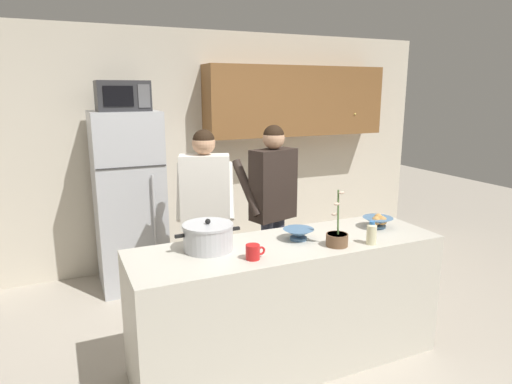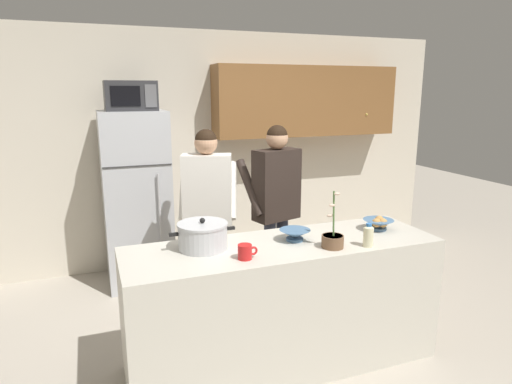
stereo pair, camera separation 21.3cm
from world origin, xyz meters
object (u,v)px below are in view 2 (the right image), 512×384
microwave (130,96)px  potted_orchid (333,239)px  bread_bowl (379,223)px  bottle_near_edge (368,235)px  cooking_pot (203,236)px  person_near_pot (207,201)px  refrigerator (137,199)px  empty_bowl (295,234)px  person_by_sink (276,194)px  coffee_mug (245,252)px

microwave → potted_orchid: (1.08, -2.01, -0.93)m
bread_bowl → bottle_near_edge: 0.41m
cooking_pot → bottle_near_edge: 1.12m
person_near_pot → potted_orchid: (0.57, -1.14, -0.05)m
refrigerator → person_near_pot: (0.51, -0.90, 0.14)m
bread_bowl → empty_bowl: (-0.70, 0.00, -0.00)m
person_by_sink → bottle_near_edge: bearing=-81.6°
refrigerator → person_by_sink: 1.47m
person_near_pot → bread_bowl: size_ratio=7.11×
microwave → empty_bowl: 2.22m
coffee_mug → potted_orchid: bearing=-0.8°
empty_bowl → cooking_pot: bearing=173.8°
bread_bowl → bottle_near_edge: bottle_near_edge is taller
microwave → bread_bowl: 2.59m
bottle_near_edge → empty_bowl: bearing=145.6°
cooking_pot → bread_bowl: cooking_pot is taller
bread_bowl → person_by_sink: bearing=117.1°
person_by_sink → empty_bowl: person_by_sink is taller
person_near_pot → potted_orchid: size_ratio=4.22×
person_near_pot → empty_bowl: person_near_pot is taller
coffee_mug → microwave: bearing=102.9°
person_by_sink → empty_bowl: size_ratio=7.55×
refrigerator → microwave: bearing=-89.9°
microwave → person_by_sink: 1.69m
bottle_near_edge → potted_orchid: 0.25m
person_near_pot → cooking_pot: 0.89m
refrigerator → empty_bowl: bearing=-63.6°
empty_bowl → bottle_near_edge: (0.42, -0.28, 0.03)m
empty_bowl → bread_bowl: bearing=-0.0°
cooking_pot → empty_bowl: (0.65, -0.07, -0.04)m
cooking_pot → bottle_near_edge: size_ratio=2.75×
person_by_sink → cooking_pot: size_ratio=3.71×
cooking_pot → bread_bowl: 1.35m
microwave → person_near_pot: 1.34m
potted_orchid → bottle_near_edge: bearing=-15.6°
person_near_pot → bottle_near_edge: 1.45m
microwave → person_near_pot: microwave is taller
empty_bowl → potted_orchid: size_ratio=0.56×
refrigerator → cooking_pot: size_ratio=3.95×
person_near_pot → empty_bowl: bearing=-66.8°
person_by_sink → potted_orchid: (-0.06, -1.12, -0.06)m
cooking_pot → bottle_near_edge: (1.06, -0.35, -0.01)m
coffee_mug → empty_bowl: 0.49m
person_near_pot → empty_bowl: 1.00m
microwave → empty_bowl: bearing=-63.3°
empty_bowl → microwave: bearing=116.7°
person_near_pot → cooking_pot: size_ratio=3.68×
bread_bowl → empty_bowl: bread_bowl is taller
microwave → bread_bowl: size_ratio=2.07×
person_near_pot → potted_orchid: bearing=-63.3°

